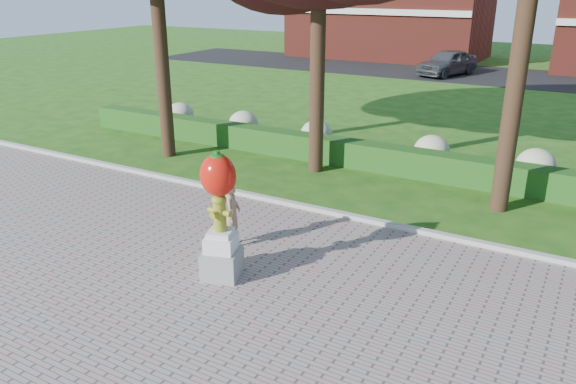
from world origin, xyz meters
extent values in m
plane|color=#1D4F13|center=(0.00, 0.00, 0.00)|extent=(100.00, 100.00, 0.00)
cube|color=gray|center=(0.00, -4.00, 0.02)|extent=(40.00, 14.00, 0.04)
cube|color=#ADADA5|center=(0.00, 3.00, 0.07)|extent=(40.00, 0.18, 0.15)
cube|color=#1A4614|center=(0.00, 7.00, 0.40)|extent=(24.00, 0.70, 0.80)
ellipsoid|color=beige|center=(-9.00, 8.00, 0.55)|extent=(1.10, 1.10, 0.99)
ellipsoid|color=beige|center=(-6.00, 8.00, 0.55)|extent=(1.10, 1.10, 0.99)
ellipsoid|color=beige|center=(-3.00, 8.00, 0.55)|extent=(1.10, 1.10, 0.99)
ellipsoid|color=beige|center=(1.00, 8.00, 0.55)|extent=(1.10, 1.10, 0.99)
ellipsoid|color=beige|center=(4.00, 8.00, 0.55)|extent=(1.10, 1.10, 0.99)
cube|color=black|center=(0.00, 28.00, 0.01)|extent=(50.00, 8.00, 0.02)
cube|color=maroon|center=(-10.00, 34.00, 3.50)|extent=(14.00, 8.00, 7.00)
cylinder|color=black|center=(-7.00, 5.00, 3.36)|extent=(0.44, 0.44, 6.72)
cylinder|color=black|center=(-2.00, 6.00, 3.08)|extent=(0.44, 0.44, 6.16)
cylinder|color=black|center=(3.50, 5.50, 3.64)|extent=(0.44, 0.44, 7.28)
cube|color=gray|center=(-0.54, -0.88, 0.32)|extent=(0.87, 0.87, 0.56)
cube|color=silver|center=(-0.54, -0.88, 0.75)|extent=(0.70, 0.70, 0.31)
cube|color=silver|center=(-0.54, -0.88, 0.97)|extent=(0.56, 0.56, 0.11)
cylinder|color=olive|center=(-0.54, -0.88, 1.33)|extent=(0.25, 0.25, 0.62)
ellipsoid|color=olive|center=(-0.54, -0.88, 1.65)|extent=(0.29, 0.29, 0.20)
cylinder|color=olive|center=(-0.72, -0.88, 1.40)|extent=(0.13, 0.12, 0.12)
cylinder|color=olive|center=(-0.36, -0.88, 1.40)|extent=(0.13, 0.12, 0.12)
cylinder|color=olive|center=(-0.54, -1.04, 1.40)|extent=(0.13, 0.13, 0.13)
cylinder|color=olive|center=(-0.54, -0.88, 1.73)|extent=(0.09, 0.09, 0.06)
ellipsoid|color=red|center=(-0.54, -0.88, 2.13)|extent=(0.70, 0.63, 0.81)
ellipsoid|color=red|center=(-0.74, -0.88, 2.10)|extent=(0.34, 0.34, 0.52)
ellipsoid|color=red|center=(-0.34, -0.88, 2.10)|extent=(0.34, 0.34, 0.52)
cylinder|color=#165914|center=(-0.54, -0.88, 2.53)|extent=(0.11, 0.11, 0.13)
ellipsoid|color=#165914|center=(-0.54, -0.88, 2.49)|extent=(0.27, 0.27, 0.09)
imported|color=tan|center=(-1.14, 0.35, 0.78)|extent=(0.53, 0.63, 1.47)
imported|color=#3F4247|center=(-3.47, 26.71, 0.80)|extent=(3.18, 4.93, 1.56)
camera|label=1|loc=(5.40, -8.70, 5.45)|focal=35.00mm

